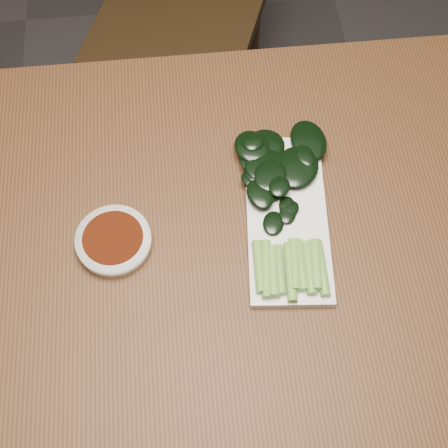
% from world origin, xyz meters
% --- Properties ---
extents(ground, '(6.00, 6.00, 0.00)m').
position_xyz_m(ground, '(0.00, 0.00, 0.00)').
color(ground, '#2D2A2A').
rests_on(ground, ground).
extents(table, '(1.40, 0.80, 0.75)m').
position_xyz_m(table, '(0.00, 0.00, 0.68)').
color(table, '#402512').
rests_on(table, ground).
extents(sauce_bowl, '(0.11, 0.11, 0.03)m').
position_xyz_m(sauce_bowl, '(-0.15, 0.02, 0.76)').
color(sauce_bowl, silver).
rests_on(sauce_bowl, table).
extents(serving_plate, '(0.15, 0.30, 0.01)m').
position_xyz_m(serving_plate, '(0.12, 0.04, 0.76)').
color(serving_plate, silver).
rests_on(serving_plate, table).
extents(gai_lan, '(0.16, 0.32, 0.02)m').
position_xyz_m(gai_lan, '(0.11, 0.08, 0.77)').
color(gai_lan, '#5E9433').
rests_on(gai_lan, serving_plate).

